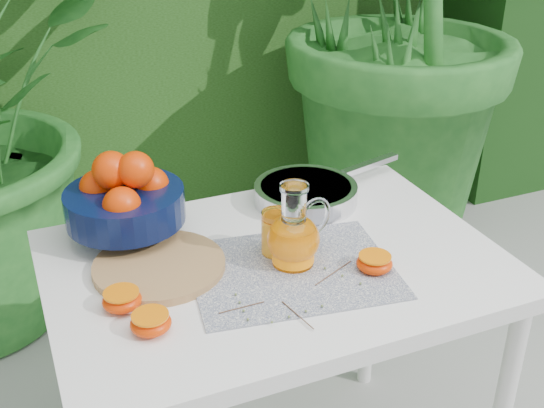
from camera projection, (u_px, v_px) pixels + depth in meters
name	position (u px, v px, depth m)	size (l,w,h in m)	color
white_table	(275.00, 290.00, 1.56)	(1.00, 0.70, 0.75)	white
placemat	(292.00, 270.00, 1.48)	(0.43, 0.34, 0.00)	#0B163F
cutting_board	(159.00, 266.00, 1.48)	(0.29, 0.29, 0.02)	#A37F4A
fruit_bowl	(125.00, 198.00, 1.57)	(0.34, 0.34, 0.22)	black
juice_pitcher	(294.00, 236.00, 1.47)	(0.18, 0.14, 0.19)	white
juice_tumbler	(277.00, 233.00, 1.52)	(0.09, 0.09, 0.10)	white
saute_pan	(307.00, 192.00, 1.76)	(0.49, 0.33, 0.05)	silver
orange_halves	(221.00, 294.00, 1.37)	(0.62, 0.18, 0.04)	#E03D02
thyme_sprigs	(294.00, 296.00, 1.38)	(0.33, 0.22, 0.01)	#523625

